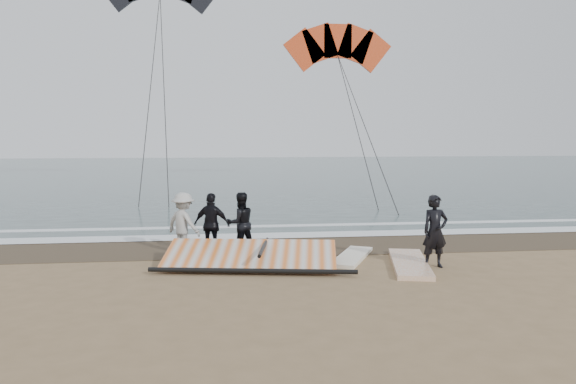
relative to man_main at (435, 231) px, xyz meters
name	(u,v)px	position (x,y,z in m)	size (l,w,h in m)	color
ground	(355,292)	(-2.23, -1.70, -0.81)	(120.00, 120.00, 0.00)	#8C704C
sea	(254,172)	(-2.23, 31.30, -0.80)	(120.00, 54.00, 0.02)	#233838
wet_sand	(315,245)	(-2.23, 2.80, -0.81)	(120.00, 2.80, 0.01)	#4C3D2B
foam_near	(307,235)	(-2.23, 4.20, -0.79)	(120.00, 0.90, 0.01)	white
foam_far	(299,225)	(-2.23, 5.90, -0.79)	(120.00, 0.45, 0.01)	white
man_main	(435,231)	(0.00, 0.00, 0.00)	(0.59, 0.39, 1.63)	black
board_white	(410,263)	(-0.50, 0.21, -0.76)	(0.76, 2.72, 0.11)	white
board_cream	(352,257)	(-1.63, 1.07, -0.77)	(0.58, 2.16, 0.09)	white
trio_cluster	(209,224)	(-5.02, 1.96, -0.04)	(2.41, 1.18, 1.55)	black
sail_rig	(247,257)	(-4.16, 0.64, -0.62)	(4.38, 2.33, 0.50)	black
kite_red	(338,51)	(2.27, 21.63, 7.08)	(7.24, 7.15, 16.00)	#DF451A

